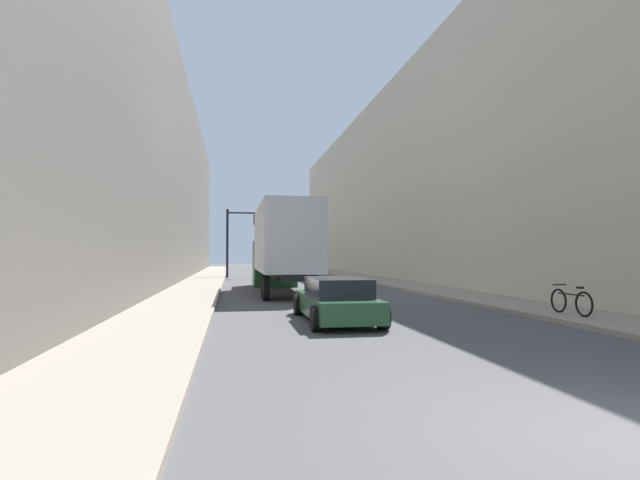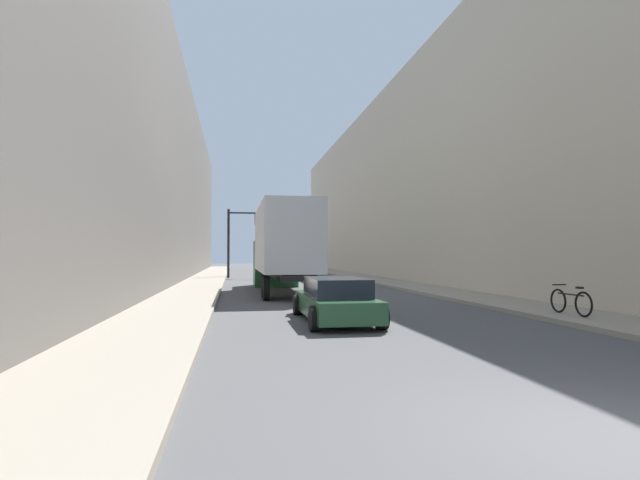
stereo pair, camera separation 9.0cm
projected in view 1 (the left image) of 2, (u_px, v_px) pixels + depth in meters
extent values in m
cube|color=gray|center=(376.00, 280.00, 35.49)|extent=(2.72, 80.00, 0.15)
cube|color=gray|center=(203.00, 282.00, 33.42)|extent=(2.72, 80.00, 0.15)
cube|color=beige|center=(433.00, 179.00, 36.46)|extent=(6.00, 80.00, 14.79)
cube|color=#66605B|center=(136.00, 171.00, 32.88)|extent=(6.00, 80.00, 14.77)
cube|color=silver|center=(285.00, 239.00, 24.06)|extent=(2.50, 9.12, 3.11)
cube|color=black|center=(284.00, 274.00, 24.01)|extent=(1.25, 9.12, 0.24)
cube|color=#1E512D|center=(274.00, 264.00, 29.86)|extent=(2.50, 2.74, 2.70)
cylinder|color=black|center=(266.00, 288.00, 20.50)|extent=(0.25, 1.00, 1.00)
cylinder|color=black|center=(319.00, 288.00, 20.88)|extent=(0.25, 1.00, 1.00)
cylinder|color=black|center=(264.00, 287.00, 21.68)|extent=(0.25, 1.00, 1.00)
cylinder|color=black|center=(314.00, 286.00, 22.06)|extent=(0.25, 1.00, 1.00)
cylinder|color=black|center=(256.00, 278.00, 29.64)|extent=(0.25, 1.00, 1.00)
cylinder|color=black|center=(293.00, 278.00, 30.03)|extent=(0.25, 1.00, 1.00)
cube|color=#234C2D|center=(336.00, 305.00, 14.16)|extent=(1.70, 4.70, 0.56)
cube|color=#1E232D|center=(337.00, 287.00, 13.94)|extent=(1.50, 2.59, 0.51)
cylinder|color=black|center=(298.00, 305.00, 15.63)|extent=(0.25, 0.64, 0.64)
cylinder|color=black|center=(351.00, 304.00, 15.93)|extent=(0.25, 0.64, 0.64)
cylinder|color=black|center=(316.00, 318.00, 12.28)|extent=(0.25, 0.64, 0.64)
cylinder|color=black|center=(383.00, 317.00, 12.58)|extent=(0.25, 0.64, 0.64)
cylinder|color=black|center=(227.00, 243.00, 40.54)|extent=(0.20, 0.20, 5.60)
cube|color=black|center=(269.00, 213.00, 41.20)|extent=(6.80, 0.12, 0.12)
cube|color=black|center=(255.00, 219.00, 40.99)|extent=(0.30, 0.24, 0.90)
sphere|color=red|center=(255.00, 219.00, 40.85)|extent=(0.18, 0.18, 0.18)
cube|color=black|center=(283.00, 220.00, 41.38)|extent=(0.30, 0.24, 0.90)
sphere|color=gold|center=(283.00, 216.00, 41.25)|extent=(0.18, 0.18, 0.18)
torus|color=black|center=(584.00, 304.00, 13.91)|extent=(0.06, 0.72, 0.72)
torus|color=black|center=(559.00, 301.00, 15.00)|extent=(0.06, 0.72, 0.72)
cube|color=black|center=(571.00, 294.00, 14.46)|extent=(0.04, 1.11, 0.04)
cube|color=black|center=(580.00, 288.00, 14.07)|extent=(0.12, 0.20, 0.06)
cube|color=black|center=(559.00, 285.00, 14.96)|extent=(0.44, 0.04, 0.04)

